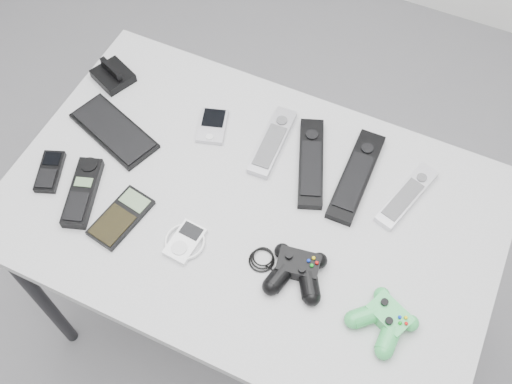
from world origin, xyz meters
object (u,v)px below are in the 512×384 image
at_px(pda, 212,126).
at_px(remote_black_b, 356,176).
at_px(remote_black_a, 311,162).
at_px(remote_silver_a, 273,141).
at_px(controller_green, 385,319).
at_px(calculator, 121,217).
at_px(controller_black, 297,270).
at_px(cordless_handset, 83,192).
at_px(desk, 251,219).
at_px(pda_keyboard, 114,131).
at_px(remote_silver_b, 407,196).
at_px(mobile_phone, 50,171).
at_px(mp3_player, 185,242).

bearing_deg(pda, remote_black_b, -16.18).
bearing_deg(remote_black_a, remote_silver_a, 149.60).
xyz_separation_m(remote_black_b, controller_green, (0.17, -0.30, 0.01)).
xyz_separation_m(calculator, controller_green, (0.61, 0.02, 0.01)).
relative_size(remote_silver_a, calculator, 1.36).
relative_size(remote_silver_a, remote_black_a, 0.84).
xyz_separation_m(controller_black, controller_green, (0.20, -0.02, -0.00)).
xyz_separation_m(cordless_handset, calculator, (0.11, -0.02, -0.01)).
bearing_deg(controller_green, remote_black_b, 143.20).
relative_size(desk, pda_keyboard, 4.80).
distance_m(remote_silver_b, controller_black, 0.32).
bearing_deg(controller_green, remote_black_a, 157.49).
distance_m(remote_black_a, calculator, 0.45).
bearing_deg(pda_keyboard, desk, 12.70).
relative_size(remote_black_b, controller_green, 2.00).
distance_m(desk, controller_green, 0.39).
relative_size(remote_black_a, controller_black, 1.16).
bearing_deg(remote_black_a, controller_black, -94.99).
distance_m(pda, remote_silver_b, 0.49).
relative_size(pda, mobile_phone, 0.93).
bearing_deg(mobile_phone, remote_black_a, 5.97).
distance_m(remote_silver_a, remote_silver_b, 0.34).
bearing_deg(controller_green, calculator, -154.22).
bearing_deg(remote_silver_b, desk, -135.72).
bearing_deg(remote_silver_a, calculator, -126.80).
xyz_separation_m(desk, mp3_player, (-0.09, -0.15, 0.07)).
xyz_separation_m(remote_silver_a, mp3_player, (-0.06, -0.32, -0.00)).
xyz_separation_m(pda_keyboard, remote_black_a, (0.47, 0.11, 0.01)).
relative_size(remote_black_b, mp3_player, 2.69).
relative_size(desk, controller_green, 8.70).
bearing_deg(mobile_phone, controller_black, -20.42).
distance_m(remote_black_b, controller_black, 0.28).
bearing_deg(calculator, remote_silver_a, 65.70).
height_order(remote_silver_a, remote_silver_b, remote_silver_a).
height_order(pda_keyboard, pda, pda).
distance_m(desk, mobile_phone, 0.48).
bearing_deg(remote_silver_a, controller_black, -60.21).
distance_m(pda, mobile_phone, 0.40).
bearing_deg(pda, remote_silver_b, -16.73).
height_order(desk, controller_green, controller_green).
distance_m(remote_black_a, mp3_player, 0.35).
height_order(remote_black_a, cordless_handset, cordless_handset).
xyz_separation_m(remote_black_b, calculator, (-0.44, -0.32, -0.00)).
distance_m(desk, remote_black_b, 0.27).
bearing_deg(pda, remote_silver_a, -11.32).
height_order(remote_silver_a, mp3_player, remote_silver_a).
bearing_deg(cordless_handset, remote_black_a, 15.11).
relative_size(desk, remote_black_a, 4.56).
distance_m(remote_black_b, mp3_player, 0.42).
distance_m(pda, remote_black_b, 0.37).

